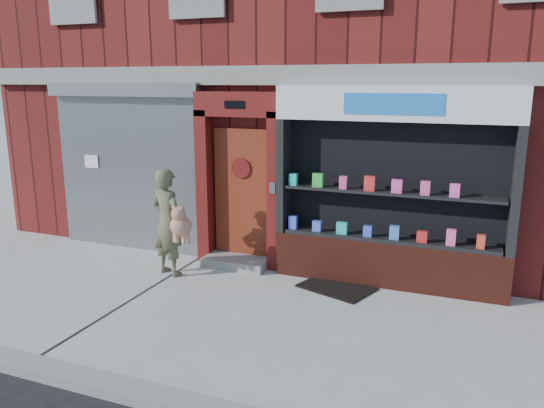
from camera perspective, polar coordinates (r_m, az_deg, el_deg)
The scene contains 8 objects.
ground at distance 7.35m, azimuth -4.21°, elevation -11.59°, with size 80.00×80.00×0.00m, color #9E9E99.
curb at distance 5.70m, azimuth -14.19°, elevation -19.16°, with size 60.00×0.30×0.12m, color gray.
building at distance 12.38m, azimuth 8.15°, elevation 17.31°, with size 12.00×8.16×8.00m.
shutter_bay at distance 9.99m, azimuth -15.20°, elevation 4.91°, with size 3.10×0.30×3.04m.
red_door_bay at distance 8.83m, azimuth -3.52°, elevation 2.59°, with size 1.52×0.58×2.90m.
pharmacy_bay at distance 8.08m, azimuth 12.60°, elevation 0.69°, with size 3.50×0.41×3.00m.
woman at distance 8.57m, azimuth -11.00°, elevation -1.97°, with size 0.86×0.62×1.73m.
doormat at distance 8.19m, azimuth 6.95°, elevation -8.88°, with size 1.04×0.73×0.03m, color black.
Camera 1 is at (2.94, -6.00, 3.06)m, focal length 35.00 mm.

